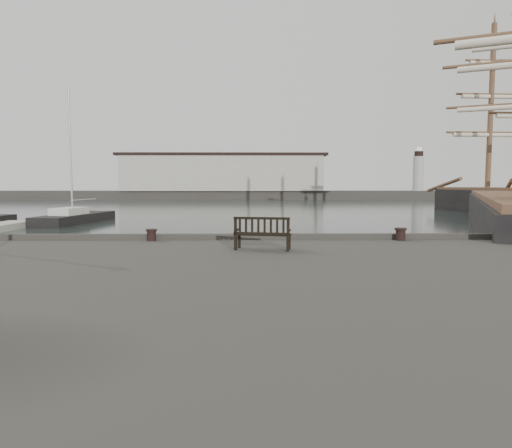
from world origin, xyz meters
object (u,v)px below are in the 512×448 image
Objects in this scene: bollard_right at (401,234)px; yacht_d at (76,220)px; bench at (263,240)px; bollard_left at (151,235)px.

yacht_d reaches higher than bollard_right.
bollard_left is (-3.53, 2.11, -0.10)m from bench.
bollard_right is (8.07, 0.00, 0.01)m from bollard_left.
yacht_d is at bearing 128.23° from bollard_right.
bench reaches higher than bollard_right.
bench is 4.02× the size of bollard_right.
bench is 4.11m from bollard_left.
yacht_d is (-12.33, 25.89, -1.52)m from bollard_left.
bollard_left is at bearing -57.10° from yacht_d.
bollard_left is 0.93× the size of bollard_right.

